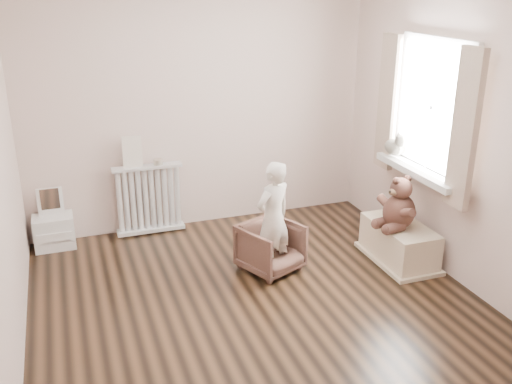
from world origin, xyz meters
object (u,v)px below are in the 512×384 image
object	(u,v)px
toy_vanity	(53,222)
radiator	(149,198)
toy_bench	(399,241)
child	(273,218)
teddy_bear	(400,196)
plush_cat	(395,146)
armchair	(271,248)

from	to	relation	value
toy_vanity	radiator	bearing A→B (deg)	1.79
toy_bench	toy_vanity	bearing A→B (deg)	155.87
toy_vanity	child	world-z (taller)	child
child	teddy_bear	xyz separation A→B (m)	(1.15, -0.20, 0.13)
child	plush_cat	bearing A→B (deg)	166.97
armchair	teddy_bear	bearing A→B (deg)	-36.33
toy_vanity	teddy_bear	size ratio (longest dim) A/B	1.24
armchair	plush_cat	size ratio (longest dim) A/B	1.74
teddy_bear	toy_vanity	bearing A→B (deg)	146.23
teddy_bear	plush_cat	world-z (taller)	plush_cat
teddy_bear	plush_cat	bearing A→B (deg)	58.13
child	toy_vanity	bearing A→B (deg)	-57.03
toy_vanity	armchair	bearing A→B (deg)	-32.01
child	plush_cat	xyz separation A→B (m)	(1.35, 0.26, 0.46)
armchair	plush_cat	bearing A→B (deg)	-15.09
teddy_bear	plush_cat	size ratio (longest dim) A/B	1.71
toy_vanity	toy_bench	xyz separation A→B (m)	(3.07, -1.37, -0.08)
child	toy_bench	distance (m)	1.27
armchair	teddy_bear	size ratio (longest dim) A/B	1.02
radiator	toy_bench	world-z (taller)	radiator
toy_bench	plush_cat	size ratio (longest dim) A/B	2.71
toy_bench	armchair	bearing A→B (deg)	169.98
radiator	toy_vanity	xyz separation A→B (m)	(-0.96, -0.03, -0.11)
toy_vanity	teddy_bear	distance (m)	3.35
toy_vanity	toy_bench	size ratio (longest dim) A/B	0.78
armchair	child	distance (m)	0.32
radiator	teddy_bear	size ratio (longest dim) A/B	1.52
child	teddy_bear	world-z (taller)	child
armchair	toy_vanity	bearing A→B (deg)	124.07
plush_cat	toy_bench	bearing A→B (deg)	-92.81
teddy_bear	plush_cat	distance (m)	0.60
radiator	toy_vanity	world-z (taller)	radiator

